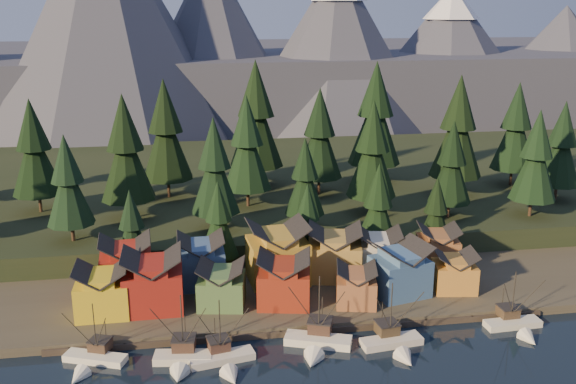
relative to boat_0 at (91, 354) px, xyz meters
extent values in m
cube|color=#3D382C|center=(32.35, 28.91, -1.06)|extent=(400.00, 50.00, 1.50)
cube|color=black|center=(32.35, 78.91, 1.19)|extent=(420.00, 100.00, 6.00)
cube|color=#3F372D|center=(32.35, 5.41, -1.31)|extent=(80.00, 4.00, 1.00)
cube|color=#4E5165|center=(32.35, 228.91, 13.19)|extent=(560.00, 160.00, 30.00)
cone|color=#4E5165|center=(-12.65, 168.91, 43.19)|extent=(100.00, 100.00, 90.00)
cone|color=#4E5165|center=(27.35, 186.91, 34.19)|extent=(80.00, 80.00, 72.00)
cone|color=#4E5165|center=(77.35, 174.91, 32.19)|extent=(84.00, 84.00, 68.00)
cone|color=#4E5165|center=(132.35, 190.91, 27.19)|extent=(92.00, 92.00, 58.00)
cone|color=white|center=(132.35, 190.91, 49.23)|extent=(25.76, 25.76, 13.92)
cone|color=#4E5165|center=(192.35, 198.91, 23.19)|extent=(88.00, 88.00, 50.00)
cube|color=white|center=(0.39, 1.00, -1.50)|extent=(9.60, 5.84, 1.43)
cone|color=white|center=(-1.45, -3.73, -1.50)|extent=(3.64, 3.91, 2.67)
cube|color=black|center=(0.39, 1.00, -2.03)|extent=(9.82, 5.97, 0.31)
cube|color=#423023|center=(1.00, 2.58, -0.12)|extent=(3.62, 3.52, 1.60)
cube|color=#272424|center=(1.00, 2.58, 0.77)|extent=(3.85, 3.75, 0.18)
cylinder|color=black|center=(0.59, 1.53, 3.18)|extent=(0.16, 0.16, 8.02)
cylinder|color=black|center=(1.70, 4.37, 1.13)|extent=(0.12, 0.12, 3.92)
cube|color=silver|center=(13.13, -1.04, -1.45)|extent=(8.81, 4.20, 1.64)
cone|color=silver|center=(12.49, -5.64, -1.45)|extent=(3.44, 3.29, 3.07)
cube|color=black|center=(13.13, -1.04, -2.07)|extent=(9.02, 4.28, 0.36)
cube|color=#453025|center=(13.34, 0.50, 0.13)|extent=(3.66, 3.49, 1.84)
cube|color=#272424|center=(13.34, 0.50, 1.16)|extent=(3.89, 3.72, 0.20)
cylinder|color=black|center=(13.20, -0.53, 3.92)|extent=(0.18, 0.18, 9.20)
cylinder|color=black|center=(13.58, 2.24, 1.57)|extent=(0.14, 0.14, 4.50)
cube|color=beige|center=(18.76, -1.99, -1.48)|extent=(9.99, 4.73, 1.52)
cone|color=beige|center=(19.82, -7.15, -1.48)|extent=(3.45, 3.79, 2.85)
cube|color=black|center=(18.76, -1.99, -2.05)|extent=(10.23, 4.83, 0.33)
cube|color=#493027|center=(18.40, -0.26, 0.00)|extent=(3.55, 3.41, 1.71)
cube|color=#272424|center=(18.40, -0.26, 0.95)|extent=(3.78, 3.63, 0.19)
cylinder|color=black|center=(18.64, -1.41, 3.51)|extent=(0.17, 0.17, 8.55)
cylinder|color=black|center=(18.00, 1.69, 1.33)|extent=(0.13, 0.13, 4.18)
cube|color=white|center=(33.72, 0.59, -1.43)|extent=(10.73, 6.64, 1.75)
cone|color=white|center=(31.77, -4.67, -1.43)|extent=(4.30, 4.42, 3.29)
cube|color=black|center=(33.72, 0.59, -2.08)|extent=(10.99, 6.78, 0.38)
cube|color=#432E24|center=(34.38, 2.35, 0.27)|extent=(4.43, 4.30, 1.97)
cube|color=#272424|center=(34.38, 2.35, 1.37)|extent=(4.72, 4.59, 0.22)
cylinder|color=black|center=(33.94, 1.18, 4.33)|extent=(0.20, 0.20, 9.87)
cylinder|color=black|center=(35.11, 4.33, 1.81)|extent=(0.15, 0.15, 4.82)
cube|color=beige|center=(44.82, -1.41, -1.46)|extent=(9.84, 4.13, 1.60)
cone|color=beige|center=(45.45, -6.62, -1.46)|extent=(3.37, 3.60, 3.00)
cube|color=black|center=(44.82, -1.41, -2.06)|extent=(10.08, 4.21, 0.35)
cube|color=#443724|center=(44.61, 0.32, 0.09)|extent=(3.54, 3.36, 1.80)
cube|color=#272424|center=(44.61, 0.32, 1.09)|extent=(3.76, 3.59, 0.20)
cylinder|color=black|center=(44.75, -0.84, 3.79)|extent=(0.18, 0.18, 9.00)
cylinder|color=black|center=(44.37, 2.28, 1.49)|extent=(0.14, 0.14, 4.40)
cube|color=silver|center=(66.14, 1.08, -1.48)|extent=(9.32, 3.21, 1.49)
cone|color=silver|center=(66.36, -3.97, -1.48)|extent=(2.94, 3.27, 2.80)
cube|color=black|center=(66.14, 1.08, -2.04)|extent=(9.55, 3.27, 0.33)
cube|color=#473726|center=(66.06, 2.76, -0.04)|extent=(3.11, 2.93, 1.68)
cube|color=#272424|center=(66.06, 2.76, 0.90)|extent=(3.30, 3.12, 0.19)
cylinder|color=black|center=(66.11, 1.64, 3.41)|extent=(0.17, 0.17, 8.39)
cylinder|color=black|center=(65.97, 4.66, 1.27)|extent=(0.13, 0.13, 4.10)
cube|color=gold|center=(0.48, 13.38, 2.60)|extent=(8.52, 7.46, 5.83)
cube|color=gold|center=(0.48, 13.38, 6.10)|extent=(4.70, 7.29, 1.19)
cube|color=maroon|center=(8.52, 14.16, 3.17)|extent=(9.66, 8.59, 6.95)
cube|color=maroon|center=(8.52, 14.16, 7.30)|extent=(5.32, 8.40, 1.35)
cube|color=#476C3A|center=(19.76, 13.48, 2.24)|extent=(8.74, 8.33, 5.10)
cube|color=#476C3A|center=(19.76, 13.48, 5.32)|extent=(5.32, 7.61, 1.08)
cube|color=maroon|center=(30.22, 12.36, 2.75)|extent=(9.97, 9.17, 6.11)
cube|color=maroon|center=(30.22, 12.36, 6.40)|extent=(6.12, 8.27, 1.22)
cube|color=#965A35|center=(42.28, 10.42, 2.04)|extent=(7.85, 7.85, 4.71)
cube|color=#965A35|center=(42.28, 10.42, 4.85)|extent=(4.93, 7.08, 0.93)
cube|color=#3E6493|center=(50.71, 12.80, 2.99)|extent=(10.46, 9.42, 6.59)
cube|color=#3E6493|center=(50.71, 12.80, 6.90)|extent=(6.51, 8.33, 1.26)
cube|color=#BD7E30|center=(60.86, 13.00, 2.16)|extent=(8.06, 7.30, 4.95)
cube|color=#BD7E30|center=(60.86, 13.00, 5.13)|extent=(4.83, 6.69, 1.01)
cube|color=maroon|center=(3.56, 22.33, 3.12)|extent=(9.35, 8.44, 6.86)
cube|color=maroon|center=(3.56, 22.33, 7.16)|extent=(5.38, 8.01, 1.24)
cube|color=#385584|center=(16.72, 22.42, 3.03)|extent=(8.31, 7.80, 6.68)
cube|color=#385584|center=(16.72, 22.42, 6.93)|extent=(4.61, 7.60, 1.16)
cube|color=#AB862C|center=(30.56, 21.91, 3.61)|extent=(11.12, 9.68, 7.85)
cube|color=#AB862C|center=(30.56, 21.91, 8.26)|extent=(6.41, 9.14, 1.47)
cube|color=#A5813A|center=(41.12, 21.72, 3.10)|extent=(11.10, 9.78, 6.82)
cube|color=#A5813A|center=(41.12, 21.72, 7.17)|extent=(6.81, 8.73, 1.36)
cube|color=beige|center=(49.44, 21.40, 2.84)|extent=(9.36, 8.65, 6.31)
cube|color=beige|center=(49.44, 21.40, 6.55)|extent=(5.75, 7.80, 1.14)
cube|color=brown|center=(61.70, 22.85, 2.70)|extent=(8.56, 8.19, 6.03)
cube|color=brown|center=(61.70, 22.85, 6.23)|extent=(5.25, 7.44, 1.04)
cylinder|color=#332319|center=(-17.65, 56.91, 6.42)|extent=(0.70, 0.70, 4.45)
cone|color=black|center=(-17.65, 56.91, 16.06)|extent=(10.88, 10.88, 15.33)
cone|color=black|center=(-17.65, 56.91, 23.97)|extent=(7.42, 7.42, 11.12)
cylinder|color=#332319|center=(-7.65, 36.91, 6.05)|extent=(0.70, 0.70, 3.72)
cone|color=black|center=(-7.65, 36.91, 14.11)|extent=(9.10, 9.10, 12.82)
cone|color=black|center=(-7.65, 36.91, 20.73)|extent=(6.20, 6.20, 9.30)
cylinder|color=#332319|center=(2.35, 48.91, 6.56)|extent=(0.70, 0.70, 4.74)
cone|color=black|center=(2.35, 48.91, 16.84)|extent=(11.60, 11.60, 16.34)
cone|color=black|center=(2.35, 48.91, 25.27)|extent=(7.91, 7.91, 11.86)
cylinder|color=#332319|center=(10.35, 63.91, 6.67)|extent=(0.70, 0.70, 4.96)
cone|color=black|center=(10.35, 63.91, 17.43)|extent=(12.13, 12.13, 17.10)
cone|color=black|center=(10.35, 63.91, 26.25)|extent=(8.27, 8.27, 12.41)
cylinder|color=#332319|center=(20.35, 38.91, 6.24)|extent=(0.70, 0.70, 4.10)
cone|color=black|center=(20.35, 38.91, 15.12)|extent=(10.02, 10.02, 14.12)
cone|color=black|center=(20.35, 38.91, 22.41)|extent=(6.83, 6.83, 10.25)
cylinder|color=#332319|center=(28.35, 53.91, 6.43)|extent=(0.70, 0.70, 4.48)
cone|color=black|center=(28.35, 53.91, 16.13)|extent=(10.95, 10.95, 15.43)
cone|color=black|center=(28.35, 53.91, 24.10)|extent=(7.46, 7.46, 11.20)
cylinder|color=#332319|center=(38.35, 36.91, 5.87)|extent=(0.70, 0.70, 3.35)
cone|color=black|center=(38.35, 36.91, 13.13)|extent=(8.19, 8.19, 11.54)
cone|color=black|center=(38.35, 36.91, 19.09)|extent=(5.59, 5.59, 8.38)
cylinder|color=#332319|center=(46.35, 60.91, 6.46)|extent=(0.70, 0.70, 4.53)
cone|color=black|center=(46.35, 60.91, 16.28)|extent=(11.08, 11.08, 15.62)
cone|color=black|center=(46.35, 60.91, 24.34)|extent=(7.56, 7.56, 11.33)
cylinder|color=#332319|center=(54.35, 43.91, 6.41)|extent=(0.70, 0.70, 4.44)
cone|color=black|center=(54.35, 43.91, 16.03)|extent=(10.85, 10.85, 15.29)
cone|color=black|center=(54.35, 43.91, 23.92)|extent=(7.40, 7.40, 11.10)
cylinder|color=#332319|center=(62.35, 68.91, 6.92)|extent=(0.70, 0.70, 5.45)
cone|color=black|center=(62.35, 68.91, 18.73)|extent=(13.33, 13.33, 18.78)
cone|color=black|center=(62.35, 68.91, 28.42)|extent=(9.09, 9.09, 13.63)
cylinder|color=#332319|center=(70.35, 38.91, 6.05)|extent=(0.70, 0.70, 3.73)
cone|color=black|center=(70.35, 38.91, 14.13)|extent=(9.11, 9.11, 12.83)
cone|color=black|center=(70.35, 38.91, 20.75)|extent=(6.21, 6.21, 9.31)
cylinder|color=#332319|center=(78.35, 54.91, 6.73)|extent=(0.70, 0.70, 5.08)
cone|color=black|center=(78.35, 54.91, 17.74)|extent=(12.42, 12.42, 17.50)
cone|color=black|center=(78.35, 54.91, 26.77)|extent=(8.47, 8.47, 12.70)
cylinder|color=#332319|center=(88.35, 36.91, 6.25)|extent=(0.70, 0.70, 4.11)
cone|color=black|center=(88.35, 36.91, 15.16)|extent=(10.06, 10.06, 14.17)
cone|color=black|center=(88.35, 36.91, 22.48)|extent=(6.86, 6.86, 10.29)
cylinder|color=#332319|center=(96.35, 60.91, 6.49)|extent=(0.70, 0.70, 4.60)
cone|color=black|center=(96.35, 60.91, 16.45)|extent=(11.24, 11.24, 15.84)
cone|color=black|center=(96.35, 60.91, 24.62)|extent=(7.66, 7.66, 11.49)
cylinder|color=#332319|center=(32.35, 70.91, 6.97)|extent=(0.70, 0.70, 5.56)
cone|color=black|center=(32.35, 70.91, 19.01)|extent=(13.58, 13.58, 19.14)
cone|color=black|center=(32.35, 70.91, 28.89)|extent=(9.26, 9.26, 13.89)
cylinder|color=#332319|center=(100.35, 46.91, 6.25)|extent=(0.70, 0.70, 4.12)
cone|color=black|center=(100.35, 46.91, 15.19)|extent=(10.08, 10.08, 14.21)
cone|color=black|center=(100.35, 46.91, 22.52)|extent=(6.87, 6.87, 10.31)
cylinder|color=#332319|center=(4.35, 28.91, 1.16)|extent=(0.70, 0.70, 2.93)
cone|color=black|center=(4.35, 28.91, 7.50)|extent=(7.16, 7.16, 10.09)
cone|color=black|center=(4.35, 28.91, 12.71)|extent=(4.88, 4.88, 7.32)
cylinder|color=#332319|center=(20.35, 28.91, 1.23)|extent=(0.70, 0.70, 3.09)
cone|color=black|center=(20.35, 28.91, 7.93)|extent=(7.55, 7.55, 10.64)
cone|color=black|center=(20.35, 28.91, 13.42)|extent=(5.15, 5.15, 7.72)
cylinder|color=#332319|center=(37.35, 28.91, 1.12)|extent=(0.70, 0.70, 2.86)
cone|color=black|center=(37.35, 28.91, 7.32)|extent=(7.00, 7.00, 9.86)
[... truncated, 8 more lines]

